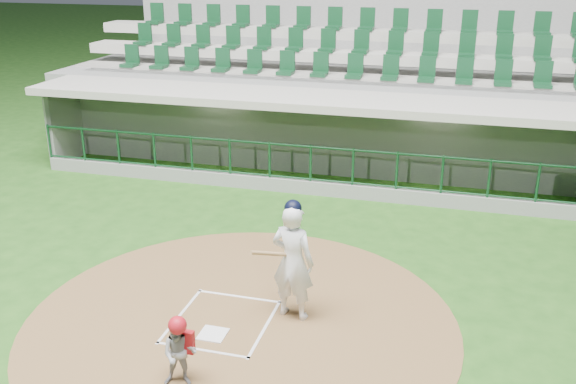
{
  "coord_description": "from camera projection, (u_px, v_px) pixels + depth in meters",
  "views": [
    {
      "loc": [
        3.51,
        -8.89,
        5.77
      ],
      "look_at": [
        0.34,
        2.6,
        1.3
      ],
      "focal_mm": 40.0,
      "sensor_mm": 36.0,
      "label": 1
    }
  ],
  "objects": [
    {
      "name": "catcher",
      "position": [
        179.0,
        351.0,
        8.94
      ],
      "size": [
        0.58,
        0.5,
        1.09
      ],
      "color": "gray",
      "rests_on": "dirt_circle"
    },
    {
      "name": "dirt_circle",
      "position": [
        241.0,
        321.0,
        10.67
      ],
      "size": [
        7.2,
        7.2,
        0.01
      ],
      "primitive_type": "cylinder",
      "color": "brown",
      "rests_on": "ground"
    },
    {
      "name": "dugout_structure",
      "position": [
        325.0,
        138.0,
        17.66
      ],
      "size": [
        16.4,
        3.7,
        3.0
      ],
      "color": "gray",
      "rests_on": "ground"
    },
    {
      "name": "seating_deck",
      "position": [
        347.0,
        98.0,
        20.26
      ],
      "size": [
        17.0,
        6.72,
        5.15
      ],
      "color": "gray",
      "rests_on": "ground"
    },
    {
      "name": "home_plate",
      "position": [
        213.0,
        334.0,
        10.28
      ],
      "size": [
        0.43,
        0.43,
        0.02
      ],
      "primitive_type": "cube",
      "color": "white",
      "rests_on": "dirt_circle"
    },
    {
      "name": "ground",
      "position": [
        228.0,
        313.0,
        10.92
      ],
      "size": [
        120.0,
        120.0,
        0.0
      ],
      "primitive_type": "plane",
      "color": "#1F4C15",
      "rests_on": "ground"
    },
    {
      "name": "batter_box_chalk",
      "position": [
        222.0,
        321.0,
        10.65
      ],
      "size": [
        1.55,
        1.8,
        0.01
      ],
      "color": "white",
      "rests_on": "ground"
    },
    {
      "name": "batter",
      "position": [
        293.0,
        260.0,
        10.47
      ],
      "size": [
        0.94,
        0.95,
        2.09
      ],
      "color": "white",
      "rests_on": "dirt_circle"
    }
  ]
}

